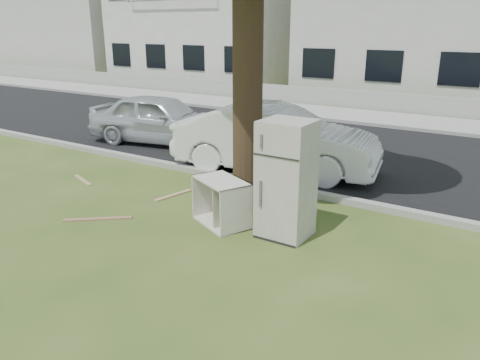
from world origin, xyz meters
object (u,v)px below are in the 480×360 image
Objects in this scene: cabinet at (222,202)px; car_left at (160,119)px; car_center at (276,139)px; fridge at (286,180)px.

car_left is at bearing 166.74° from cabinet.
car_center reaches higher than cabinet.
car_left is at bearing 69.72° from car_center.
cabinet is 5.88m from car_left.
car_center is at bearing 127.75° from cabinet.
car_center reaches higher than car_left.
cabinet is at bearing -170.99° from fridge.
cabinet is at bearing -140.48° from car_left.
car_left is (-4.58, 3.67, 0.30)m from cabinet.
car_center is 3.98m from car_left.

